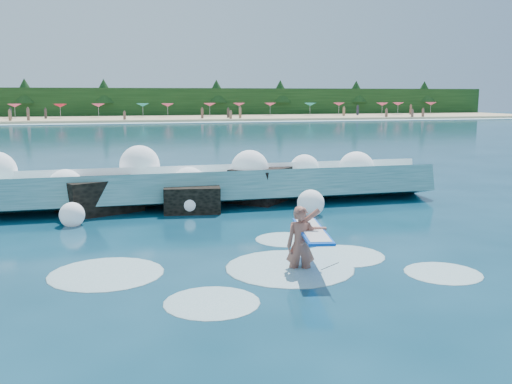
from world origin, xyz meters
TOP-DOWN VIEW (x-y plane):
  - ground at (0.00, 0.00)m, footprint 200.00×200.00m
  - beach at (0.00, 78.00)m, footprint 140.00×20.00m
  - wet_band at (0.00, 67.00)m, footprint 140.00×5.00m
  - treeline at (0.00, 88.00)m, footprint 140.00×4.00m
  - breaking_wave at (-0.48, 7.09)m, footprint 19.51×2.97m
  - rock_cluster at (-0.08, 6.47)m, footprint 8.47×3.33m
  - surfer_with_board at (1.64, -1.46)m, footprint 1.14×2.93m
  - wave_spray at (-0.30, 6.97)m, footprint 15.51×4.96m
  - surf_foam at (0.71, -1.04)m, footprint 9.18×5.87m
  - beach_umbrellas at (0.12, 79.89)m, footprint 113.21×6.54m
  - beachgoers at (4.82, 74.24)m, footprint 108.08×12.11m

SIDE VIEW (x-z plane):
  - ground at x=0.00m, z-range 0.00..0.00m
  - surf_foam at x=0.71m, z-range -0.07..0.07m
  - wet_band at x=0.00m, z-range 0.00..0.08m
  - beach at x=0.00m, z-range 0.00..0.40m
  - rock_cluster at x=-0.08m, z-range -0.26..1.16m
  - breaking_wave at x=-0.48m, z-range -0.25..1.43m
  - surfer_with_board at x=1.64m, z-range -0.23..1.52m
  - wave_spray at x=-0.30m, z-range -0.02..2.09m
  - beachgoers at x=4.82m, z-range 0.12..2.06m
  - beach_umbrellas at x=0.12m, z-range 2.00..2.50m
  - treeline at x=0.00m, z-range 0.00..5.00m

